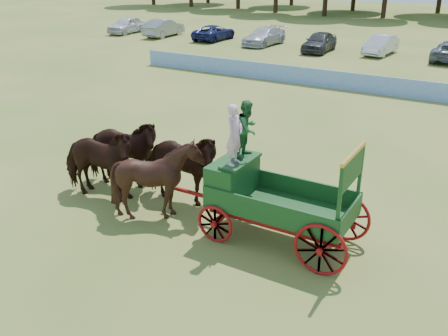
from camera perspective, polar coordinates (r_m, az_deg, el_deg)
ground at (r=15.49m, az=-9.19°, el=-5.15°), size 160.00×160.00×0.00m
horse_lead_left at (r=16.24m, az=-14.25°, el=0.53°), size 3.07×1.79×2.44m
horse_lead_right at (r=16.97m, az=-11.68°, el=1.76°), size 3.13×2.02×2.44m
horse_wheel_left at (r=14.74m, az=-7.54°, el=-1.27°), size 2.53×2.33×2.45m
horse_wheel_right at (r=15.54m, az=-5.06°, el=0.15°), size 2.96×1.49×2.44m
farm_dray at (r=13.54m, az=3.80°, el=-1.36°), size 6.00×2.00×3.79m
sponsor_banner at (r=30.78m, az=11.17°, el=10.03°), size 26.00×0.08×1.05m
parked_cars at (r=43.52m, az=10.71°, el=14.13°), size 42.59×6.51×1.65m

